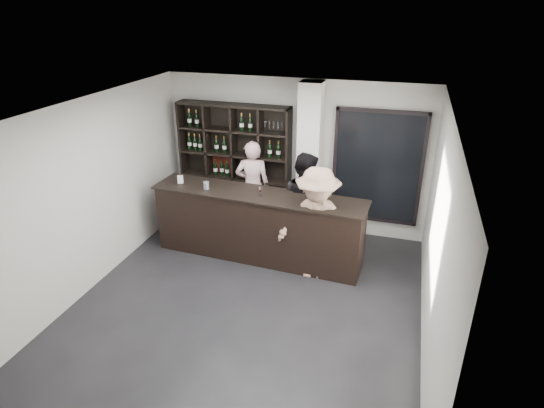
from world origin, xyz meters
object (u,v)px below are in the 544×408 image
(customer, at_px, (317,224))
(tasting_counter, at_px, (258,226))
(taster_pink, at_px, (253,186))
(wine_shelf, at_px, (235,166))
(taster_black, at_px, (304,203))

(customer, bearing_deg, tasting_counter, 160.39)
(tasting_counter, distance_m, taster_pink, 1.12)
(wine_shelf, bearing_deg, taster_black, -24.71)
(wine_shelf, distance_m, taster_pink, 0.57)
(wine_shelf, height_order, tasting_counter, wine_shelf)
(wine_shelf, relative_size, customer, 1.27)
(taster_black, distance_m, customer, 0.89)
(taster_pink, bearing_deg, taster_black, 143.00)
(tasting_counter, distance_m, customer, 1.17)
(wine_shelf, relative_size, taster_black, 1.31)
(customer, bearing_deg, taster_pink, 135.76)
(wine_shelf, height_order, taster_pink, wine_shelf)
(tasting_counter, xyz_separation_m, customer, (1.07, -0.31, 0.33))
(taster_pink, bearing_deg, tasting_counter, 100.95)
(wine_shelf, height_order, customer, wine_shelf)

